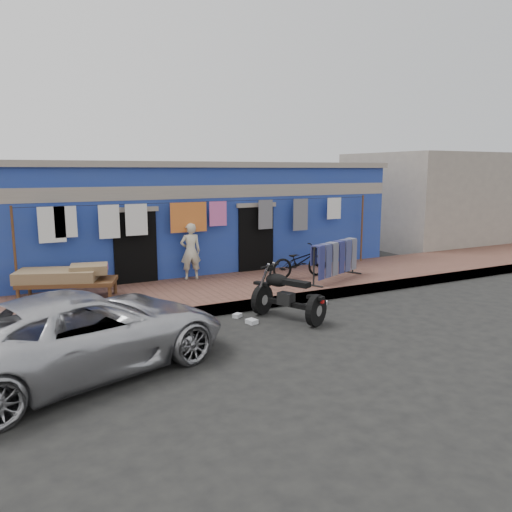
{
  "coord_description": "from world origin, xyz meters",
  "views": [
    {
      "loc": [
        -5.34,
        -8.16,
        3.13
      ],
      "look_at": [
        0.0,
        2.0,
        1.15
      ],
      "focal_mm": 35.0,
      "sensor_mm": 36.0,
      "label": 1
    }
  ],
  "objects_px": {
    "bicycle": "(300,258)",
    "seated_person": "(191,251)",
    "motorcycle": "(288,294)",
    "charpoy": "(68,283)",
    "jeans_rack": "(335,260)",
    "car": "(84,331)"
  },
  "relations": [
    {
      "from": "bicycle",
      "to": "motorcycle",
      "type": "relative_size",
      "value": 0.91
    },
    {
      "from": "seated_person",
      "to": "charpoy",
      "type": "xyz_separation_m",
      "value": [
        -3.18,
        -0.67,
        -0.39
      ]
    },
    {
      "from": "charpoy",
      "to": "jeans_rack",
      "type": "bearing_deg",
      "value": -9.78
    },
    {
      "from": "charpoy",
      "to": "jeans_rack",
      "type": "distance_m",
      "value": 6.66
    },
    {
      "from": "motorcycle",
      "to": "jeans_rack",
      "type": "height_order",
      "value": "jeans_rack"
    },
    {
      "from": "car",
      "to": "motorcycle",
      "type": "xyz_separation_m",
      "value": [
        4.25,
        0.88,
        -0.1
      ]
    },
    {
      "from": "car",
      "to": "bicycle",
      "type": "bearing_deg",
      "value": -78.93
    },
    {
      "from": "charpoy",
      "to": "car",
      "type": "bearing_deg",
      "value": -93.95
    },
    {
      "from": "charpoy",
      "to": "motorcycle",
      "type": "bearing_deg",
      "value": -36.8
    },
    {
      "from": "car",
      "to": "seated_person",
      "type": "bearing_deg",
      "value": -54.83
    },
    {
      "from": "bicycle",
      "to": "charpoy",
      "type": "height_order",
      "value": "bicycle"
    },
    {
      "from": "motorcycle",
      "to": "charpoy",
      "type": "height_order",
      "value": "motorcycle"
    },
    {
      "from": "charpoy",
      "to": "jeans_rack",
      "type": "xyz_separation_m",
      "value": [
        6.56,
        -1.13,
        0.16
      ]
    },
    {
      "from": "seated_person",
      "to": "bicycle",
      "type": "bearing_deg",
      "value": 163.57
    },
    {
      "from": "seated_person",
      "to": "charpoy",
      "type": "relative_size",
      "value": 0.63
    },
    {
      "from": "seated_person",
      "to": "bicycle",
      "type": "relative_size",
      "value": 0.9
    },
    {
      "from": "car",
      "to": "charpoy",
      "type": "height_order",
      "value": "car"
    },
    {
      "from": "car",
      "to": "charpoy",
      "type": "xyz_separation_m",
      "value": [
        0.27,
        3.86,
        -0.05
      ]
    },
    {
      "from": "motorcycle",
      "to": "jeans_rack",
      "type": "relative_size",
      "value": 0.85
    },
    {
      "from": "seated_person",
      "to": "charpoy",
      "type": "height_order",
      "value": "seated_person"
    },
    {
      "from": "bicycle",
      "to": "seated_person",
      "type": "bearing_deg",
      "value": 65.59
    },
    {
      "from": "bicycle",
      "to": "motorcycle",
      "type": "height_order",
      "value": "bicycle"
    }
  ]
}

